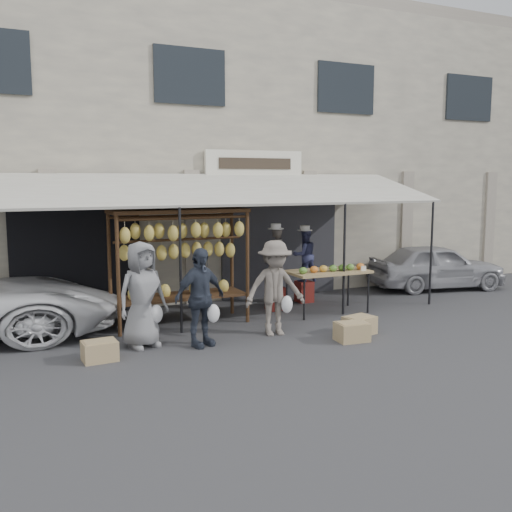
{
  "coord_description": "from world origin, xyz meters",
  "views": [
    {
      "loc": [
        -4.01,
        -8.64,
        2.78
      ],
      "look_at": [
        0.62,
        1.4,
        1.3
      ],
      "focal_mm": 40.0,
      "sensor_mm": 36.0,
      "label": 1
    }
  ],
  "objects_px": {
    "customer_left": "(142,295)",
    "sedan": "(436,266)",
    "vendor_left": "(276,257)",
    "vendor_right": "(305,255)",
    "crate_far": "(100,351)",
    "banana_rack": "(180,244)",
    "crate_near_b": "(359,325)",
    "crate_near_a": "(352,332)",
    "produce_table": "(329,272)",
    "customer_mid": "(200,297)",
    "customer_right": "(275,288)"
  },
  "relations": [
    {
      "from": "crate_near_a",
      "to": "customer_left",
      "type": "bearing_deg",
      "value": 160.89
    },
    {
      "from": "customer_mid",
      "to": "sedan",
      "type": "xyz_separation_m",
      "value": [
        7.19,
        2.3,
        -0.25
      ]
    },
    {
      "from": "crate_near_b",
      "to": "customer_mid",
      "type": "bearing_deg",
      "value": 170.24
    },
    {
      "from": "banana_rack",
      "to": "vendor_right",
      "type": "distance_m",
      "value": 3.32
    },
    {
      "from": "crate_far",
      "to": "sedan",
      "type": "height_order",
      "value": "sedan"
    },
    {
      "from": "customer_left",
      "to": "crate_far",
      "type": "bearing_deg",
      "value": -166.18
    },
    {
      "from": "banana_rack",
      "to": "customer_right",
      "type": "distance_m",
      "value": 2.05
    },
    {
      "from": "customer_right",
      "to": "crate_far",
      "type": "bearing_deg",
      "value": -169.58
    },
    {
      "from": "crate_near_a",
      "to": "vendor_right",
      "type": "bearing_deg",
      "value": 75.3
    },
    {
      "from": "customer_left",
      "to": "crate_far",
      "type": "relative_size",
      "value": 3.46
    },
    {
      "from": "vendor_left",
      "to": "vendor_right",
      "type": "distance_m",
      "value": 1.04
    },
    {
      "from": "vendor_right",
      "to": "customer_mid",
      "type": "xyz_separation_m",
      "value": [
        -3.32,
        -2.32,
        -0.25
      ]
    },
    {
      "from": "customer_mid",
      "to": "crate_near_b",
      "type": "relative_size",
      "value": 3.11
    },
    {
      "from": "customer_left",
      "to": "customer_right",
      "type": "height_order",
      "value": "customer_left"
    },
    {
      "from": "vendor_right",
      "to": "crate_near_b",
      "type": "distance_m",
      "value": 2.99
    },
    {
      "from": "crate_far",
      "to": "customer_right",
      "type": "bearing_deg",
      "value": 3.67
    },
    {
      "from": "crate_near_a",
      "to": "crate_far",
      "type": "bearing_deg",
      "value": 170.29
    },
    {
      "from": "banana_rack",
      "to": "customer_mid",
      "type": "distance_m",
      "value": 1.68
    },
    {
      "from": "customer_left",
      "to": "crate_near_b",
      "type": "distance_m",
      "value": 3.92
    },
    {
      "from": "produce_table",
      "to": "customer_mid",
      "type": "relative_size",
      "value": 1.02
    },
    {
      "from": "crate_near_a",
      "to": "crate_near_b",
      "type": "distance_m",
      "value": 0.49
    },
    {
      "from": "crate_near_b",
      "to": "customer_right",
      "type": "bearing_deg",
      "value": 157.23
    },
    {
      "from": "vendor_left",
      "to": "vendor_right",
      "type": "relative_size",
      "value": 1.07
    },
    {
      "from": "customer_mid",
      "to": "sedan",
      "type": "height_order",
      "value": "customer_mid"
    },
    {
      "from": "vendor_right",
      "to": "customer_left",
      "type": "height_order",
      "value": "customer_left"
    },
    {
      "from": "produce_table",
      "to": "customer_right",
      "type": "distance_m",
      "value": 2.08
    },
    {
      "from": "vendor_right",
      "to": "customer_left",
      "type": "bearing_deg",
      "value": 26.62
    },
    {
      "from": "vendor_left",
      "to": "customer_left",
      "type": "xyz_separation_m",
      "value": [
        -3.25,
        -1.53,
        -0.25
      ]
    },
    {
      "from": "produce_table",
      "to": "customer_right",
      "type": "bearing_deg",
      "value": -149.51
    },
    {
      "from": "banana_rack",
      "to": "customer_right",
      "type": "xyz_separation_m",
      "value": [
        1.31,
        -1.4,
        -0.72
      ]
    },
    {
      "from": "customer_mid",
      "to": "sedan",
      "type": "bearing_deg",
      "value": 0.04
    },
    {
      "from": "customer_left",
      "to": "customer_mid",
      "type": "relative_size",
      "value": 1.07
    },
    {
      "from": "banana_rack",
      "to": "vendor_right",
      "type": "relative_size",
      "value": 2.16
    },
    {
      "from": "customer_right",
      "to": "vendor_left",
      "type": "bearing_deg",
      "value": 69.66
    },
    {
      "from": "banana_rack",
      "to": "crate_near_b",
      "type": "distance_m",
      "value": 3.67
    },
    {
      "from": "vendor_left",
      "to": "sedan",
      "type": "distance_m",
      "value": 4.87
    },
    {
      "from": "produce_table",
      "to": "crate_near_b",
      "type": "relative_size",
      "value": 3.17
    },
    {
      "from": "produce_table",
      "to": "banana_rack",
      "type": "bearing_deg",
      "value": 173.59
    },
    {
      "from": "customer_left",
      "to": "sedan",
      "type": "distance_m",
      "value": 8.31
    },
    {
      "from": "banana_rack",
      "to": "crate_near_a",
      "type": "bearing_deg",
      "value": -44.52
    },
    {
      "from": "banana_rack",
      "to": "crate_near_a",
      "type": "relative_size",
      "value": 4.84
    },
    {
      "from": "produce_table",
      "to": "customer_mid",
      "type": "xyz_separation_m",
      "value": [
        -3.24,
        -1.16,
        -0.04
      ]
    },
    {
      "from": "banana_rack",
      "to": "crate_near_b",
      "type": "xyz_separation_m",
      "value": [
        2.74,
        -2.0,
        -1.42
      ]
    },
    {
      "from": "vendor_right",
      "to": "crate_far",
      "type": "bearing_deg",
      "value": 27.44
    },
    {
      "from": "crate_near_b",
      "to": "crate_far",
      "type": "bearing_deg",
      "value": 175.02
    },
    {
      "from": "produce_table",
      "to": "customer_left",
      "type": "height_order",
      "value": "customer_left"
    },
    {
      "from": "customer_right",
      "to": "crate_near_a",
      "type": "bearing_deg",
      "value": -34.49
    },
    {
      "from": "customer_left",
      "to": "vendor_right",
      "type": "bearing_deg",
      "value": 8.81
    },
    {
      "from": "crate_near_b",
      "to": "sedan",
      "type": "xyz_separation_m",
      "value": [
        4.31,
        2.8,
        0.42
      ]
    },
    {
      "from": "vendor_right",
      "to": "customer_left",
      "type": "distance_m",
      "value": 4.64
    }
  ]
}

